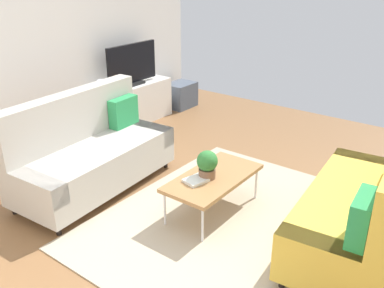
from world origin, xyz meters
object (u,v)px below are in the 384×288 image
Objects in this scene: coffee_table at (213,178)px; bottle_0 at (116,83)px; tv at (132,65)px; couch_green at (365,207)px; tv_console at (133,104)px; storage_trunk at (181,95)px; table_book_0 at (196,180)px; vase_0 at (102,86)px; couch_beige at (91,152)px; bottle_1 at (121,83)px; potted_plant at (207,164)px.

coffee_table is 4.73× the size of bottle_0.
tv is 0.43m from bottle_0.
tv_console is at bearing 68.43° from couch_green.
storage_trunk is 3.64m from table_book_0.
couch_beige is at bearing -136.35° from vase_0.
tv_console is 2.99m from table_book_0.
table_book_0 is at bearing -123.43° from tv.
storage_trunk is 2.17× the size of table_book_0.
tv is 3.01m from table_book_0.
table_book_0 is at bearing -123.22° from tv_console.
couch_beige reaches higher than bottle_1.
tv_console is 1.40× the size of tv.
bottle_1 is at bearing 61.06° from table_book_0.
coffee_table is 2.77m from vase_0.
tv_console is at bearing -4.93° from vase_0.
potted_plant is at bearing -120.94° from tv.
bottle_0 is at bearing 177.69° from storage_trunk.
potted_plant is 2.74m from bottle_0.
coffee_table is at bearing 101.23° from couch_beige.
tv_console is (1.44, 2.57, -0.07)m from coffee_table.
coffee_table is 0.21m from table_book_0.
coffee_table is 2.94m from tv_console.
coffee_table is 2.12× the size of storage_trunk.
vase_0 is (1.25, 1.19, 0.29)m from couch_beige.
table_book_0 is 2.77m from bottle_0.
vase_0 is at bearing 174.90° from storage_trunk.
potted_plant reaches higher than coffee_table.
vase_0 is (-1.68, 0.15, 0.51)m from storage_trunk.
coffee_table is 4.58× the size of table_book_0.
potted_plant is (-2.61, -2.43, 0.35)m from storage_trunk.
table_book_0 is (-1.63, -2.48, -0.52)m from tv.
coffee_table is 2.80m from bottle_1.
table_book_0 is 1.03× the size of bottle_0.
potted_plant is 0.19m from table_book_0.
vase_0 is 0.80× the size of bottle_0.
bottle_1 is (0.11, 0.00, -0.03)m from bottle_0.
storage_trunk is 1.77× the size of potted_plant.
bottle_0 is at bearing 65.77° from potted_plant.
coffee_table is 5.94× the size of vase_0.
couch_green is (0.69, -2.84, 0.00)m from couch_beige.
coffee_table is at bearing -119.32° from tv_console.
bottle_1 is (1.16, 2.53, 0.34)m from coffee_table.
potted_plant reaches higher than tv_console.
potted_plant is 2.78m from bottle_1.
table_book_0 is 1.30× the size of vase_0.
potted_plant is at bearing 99.01° from couch_beige.
couch_beige reaches higher than storage_trunk.
bottle_0 reaches higher than table_book_0.
couch_green reaches higher than tv_console.
tv reaches higher than table_book_0.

